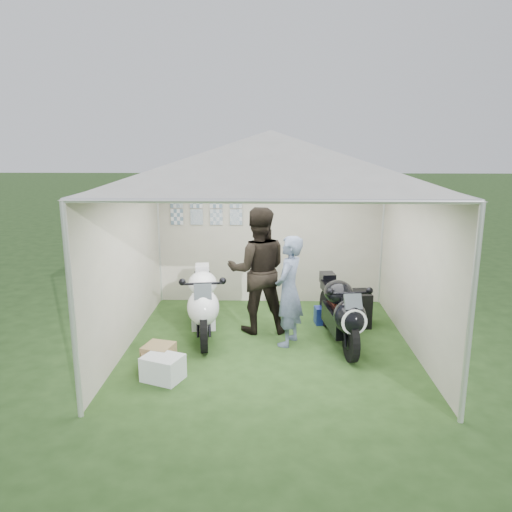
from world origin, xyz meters
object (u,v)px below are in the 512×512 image
object	(u,v)px
motorcycle_white	(203,301)
motorcycle_black	(341,310)
paddock_stand	(326,315)
crate_2	(160,360)
crate_1	(159,356)
person_blue_jacket	(289,291)
person_dark_jacket	(258,270)
crate_3	(158,364)
equipment_box	(352,308)
crate_0	(163,368)
canopy_tent	(270,163)

from	to	relation	value
motorcycle_white	motorcycle_black	distance (m)	2.02
paddock_stand	crate_2	world-z (taller)	paddock_stand
motorcycle_white	crate_1	world-z (taller)	motorcycle_white
person_blue_jacket	person_dark_jacket	bearing A→B (deg)	-117.05
motorcycle_white	crate_3	world-z (taller)	motorcycle_white
person_dark_jacket	crate_1	bearing A→B (deg)	43.03
motorcycle_white	paddock_stand	size ratio (longest dim) A/B	5.50
paddock_stand	crate_1	size ratio (longest dim) A/B	1.03
motorcycle_black	person_blue_jacket	bearing A→B (deg)	172.51
equipment_box	crate_1	distance (m)	3.17
person_dark_jacket	crate_0	size ratio (longest dim) A/B	4.17
paddock_stand	motorcycle_white	bearing A→B (deg)	-162.96
paddock_stand	motorcycle_black	bearing A→B (deg)	-83.15
motorcycle_white	person_blue_jacket	size ratio (longest dim) A/B	1.25
crate_1	crate_3	size ratio (longest dim) A/B	0.88
crate_1	crate_2	size ratio (longest dim) A/B	1.23
person_dark_jacket	equipment_box	distance (m)	1.65
motorcycle_white	crate_0	bearing A→B (deg)	-110.35
motorcycle_black	crate_0	bearing A→B (deg)	-160.34
crate_3	crate_2	bearing A→B (deg)	95.00
crate_0	motorcycle_white	bearing A→B (deg)	77.65
equipment_box	crate_0	world-z (taller)	equipment_box
paddock_stand	equipment_box	xyz separation A→B (m)	(0.39, -0.06, 0.14)
person_dark_jacket	paddock_stand	bearing A→B (deg)	-167.69
motorcycle_black	crate_2	distance (m)	2.60
equipment_box	paddock_stand	bearing A→B (deg)	170.99
person_dark_jacket	canopy_tent	bearing A→B (deg)	104.73
equipment_box	crate_1	size ratio (longest dim) A/B	1.57
person_dark_jacket	crate_0	bearing A→B (deg)	51.80
motorcycle_black	person_dark_jacket	world-z (taller)	person_dark_jacket
person_dark_jacket	crate_3	distance (m)	2.11
person_dark_jacket	crate_3	xyz separation A→B (m)	(-1.22, -1.52, -0.83)
crate_0	crate_2	size ratio (longest dim) A/B	1.61
crate_0	crate_1	size ratio (longest dim) A/B	1.31
motorcycle_black	paddock_stand	world-z (taller)	motorcycle_black
canopy_tent	crate_0	bearing A→B (deg)	-137.89
paddock_stand	person_dark_jacket	distance (m)	1.40
paddock_stand	person_dark_jacket	world-z (taller)	person_dark_jacket
person_blue_jacket	crate_0	world-z (taller)	person_blue_jacket
paddock_stand	crate_3	world-z (taller)	paddock_stand
motorcycle_white	equipment_box	xyz separation A→B (m)	(2.29, 0.52, -0.27)
person_dark_jacket	person_blue_jacket	bearing A→B (deg)	126.44
equipment_box	crate_2	size ratio (longest dim) A/B	1.92
person_blue_jacket	equipment_box	bearing A→B (deg)	149.27
crate_0	person_dark_jacket	bearing A→B (deg)	56.28
canopy_tent	paddock_stand	xyz separation A→B (m)	(0.91, 0.83, -2.44)
canopy_tent	crate_3	size ratio (longest dim) A/B	14.28
motorcycle_black	crate_3	distance (m)	2.63
crate_3	motorcycle_black	bearing A→B (deg)	22.31
paddock_stand	crate_0	size ratio (longest dim) A/B	0.79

